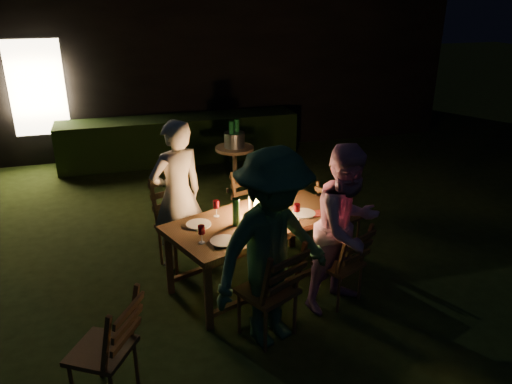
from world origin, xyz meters
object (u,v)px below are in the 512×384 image
object	(u,v)px
bottle_table	(236,212)
chair_near_left	(269,306)
chair_far_right	(254,220)
bottle_bucket_b	(237,135)
person_house_side	(177,195)
bottle_bucket_a	(232,137)
lantern	(257,201)
chair_far_left	(182,240)
dining_table	(256,225)
chair_spare	(106,367)
side_table	(235,153)
person_opp_right	(347,228)
chair_end	(338,228)
person_opp_left	(273,250)
chair_near_right	(339,276)
ice_bucket	(234,140)

from	to	relation	value
bottle_table	chair_near_left	bearing A→B (deg)	-83.10
chair_far_right	bottle_bucket_b	world-z (taller)	bottle_bucket_b
person_house_side	bottle_bucket_a	world-z (taller)	person_house_side
lantern	bottle_table	size ratio (longest dim) A/B	1.25
chair_far_left	bottle_bucket_b	size ratio (longest dim) A/B	3.32
dining_table	chair_spare	distance (m)	2.02
chair_far_right	bottle_bucket_b	size ratio (longest dim) A/B	2.85
side_table	bottle_bucket_b	size ratio (longest dim) A/B	2.39
dining_table	person_opp_right	world-z (taller)	person_opp_right
chair_end	person_opp_right	size ratio (longest dim) A/B	0.54
chair_far_right	person_opp_right	size ratio (longest dim) A/B	0.55
chair_spare	person_opp_right	world-z (taller)	person_opp_right
chair_near_left	person_house_side	xyz separation A→B (m)	(-0.58, 1.48, 0.54)
chair_near_left	chair_spare	xyz separation A→B (m)	(-1.40, -0.38, -0.01)
bottle_bucket_b	chair_end	bearing A→B (deg)	-69.48
side_table	person_opp_left	bearing A→B (deg)	-98.16
chair_near_right	ice_bucket	world-z (taller)	ice_bucket
chair_end	bottle_bucket_b	bearing A→B (deg)	173.25
chair_near_left	ice_bucket	bearing A→B (deg)	55.09
dining_table	person_opp_right	xyz separation A→B (m)	(0.72, -0.60, 0.15)
dining_table	lantern	bearing A→B (deg)	45.00
dining_table	chair_spare	bearing A→B (deg)	-161.93
chair_near_right	chair_far_left	distance (m)	1.79
chair_far_left	dining_table	bearing A→B (deg)	121.01
chair_near_left	bottle_bucket_a	bearing A→B (deg)	55.85
chair_spare	person_opp_left	xyz separation A→B (m)	(1.41, 0.33, 0.60)
chair_far_left	person_house_side	world-z (taller)	person_house_side
dining_table	bottle_table	world-z (taller)	bottle_table
chair_near_right	bottle_bucket_b	size ratio (longest dim) A/B	2.81
chair_far_right	chair_spare	xyz separation A→B (m)	(-1.77, -2.18, 0.02)
dining_table	bottle_bucket_b	bearing A→B (deg)	59.22
chair_far_left	chair_far_right	size ratio (longest dim) A/B	1.16
chair_end	bottle_bucket_a	world-z (taller)	bottle_bucket_a
chair_far_left	bottle_bucket_a	distance (m)	2.14
person_opp_left	bottle_table	xyz separation A→B (m)	(-0.11, 0.84, -0.00)
chair_end	lantern	size ratio (longest dim) A/B	2.56
chair_near_left	person_opp_left	distance (m)	0.60
person_opp_left	ice_bucket	world-z (taller)	person_opp_left
chair_near_left	chair_spare	bearing A→B (deg)	168.84
chair_near_right	chair_spare	distance (m)	2.34
person_opp_left	bottle_bucket_b	size ratio (longest dim) A/B	5.60
bottle_table	chair_spare	bearing A→B (deg)	-138.07
bottle_table	bottle_bucket_b	world-z (taller)	bottle_bucket_b
person_opp_left	bottle_bucket_b	world-z (taller)	person_opp_left
chair_near_left	side_table	distance (m)	3.33
bottle_bucket_a	chair_far_right	bearing A→B (deg)	-92.82
lantern	ice_bucket	bearing A→B (deg)	82.01
person_house_side	chair_spare	bearing A→B (deg)	44.96
person_house_side	chair_far_left	bearing A→B (deg)	90.36
chair_near_right	person_opp_right	world-z (taller)	person_opp_right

